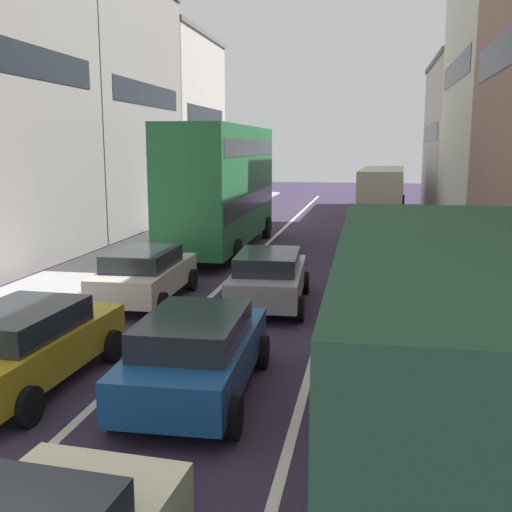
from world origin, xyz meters
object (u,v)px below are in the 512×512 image
(removalist_box_truck, at_px, (466,391))
(bus_mid_queue_primary, at_px, (222,182))
(sedan_left_lane_third, at_px, (145,274))
(sedan_right_lane_behind_truck, at_px, (407,313))
(wagon_right_lane_far, at_px, (396,262))
(bus_far_queue_secondary, at_px, (382,187))
(sedan_centre_lane_second, at_px, (196,352))
(wagon_left_lane_second, at_px, (26,344))
(hatchback_centre_lane_third, at_px, (269,277))

(removalist_box_truck, relative_size, bus_mid_queue_primary, 0.73)
(sedan_left_lane_third, distance_m, sedan_right_lane_behind_truck, 7.46)
(wagon_right_lane_far, height_order, bus_far_queue_secondary, bus_far_queue_secondary)
(sedan_centre_lane_second, distance_m, bus_far_queue_secondary, 29.35)
(sedan_centre_lane_second, height_order, wagon_left_lane_second, same)
(hatchback_centre_lane_third, xyz_separation_m, sedan_right_lane_behind_truck, (3.48, -3.03, 0.00))
(wagon_left_lane_second, relative_size, sedan_left_lane_third, 1.00)
(wagon_left_lane_second, height_order, bus_mid_queue_primary, bus_mid_queue_primary)
(sedan_left_lane_third, distance_m, bus_far_queue_secondary, 24.17)
(hatchback_centre_lane_third, distance_m, sedan_left_lane_third, 3.45)
(wagon_right_lane_far, bearing_deg, bus_far_queue_secondary, -1.58)
(sedan_centre_lane_second, xyz_separation_m, sedan_right_lane_behind_truck, (3.69, 3.16, 0.00))
(sedan_centre_lane_second, distance_m, sedan_left_lane_third, 6.76)
(sedan_left_lane_third, bearing_deg, hatchback_centre_lane_third, -87.74)
(sedan_left_lane_third, relative_size, bus_far_queue_secondary, 0.41)
(sedan_right_lane_behind_truck, relative_size, wagon_right_lane_far, 1.01)
(removalist_box_truck, relative_size, bus_far_queue_secondary, 0.73)
(hatchback_centre_lane_third, bearing_deg, wagon_left_lane_second, 148.81)
(hatchback_centre_lane_third, relative_size, bus_far_queue_secondary, 0.41)
(sedan_centre_lane_second, height_order, bus_mid_queue_primary, bus_mid_queue_primary)
(sedan_right_lane_behind_truck, relative_size, bus_far_queue_secondary, 0.41)
(wagon_right_lane_far, xyz_separation_m, bus_far_queue_secondary, (-0.12, 20.07, 0.96))
(sedan_left_lane_third, bearing_deg, sedan_right_lane_behind_truck, -113.74)
(sedan_centre_lane_second, relative_size, sedan_left_lane_third, 1.00)
(wagon_left_lane_second, height_order, sedan_right_lane_behind_truck, same)
(wagon_right_lane_far, xyz_separation_m, bus_mid_queue_primary, (-6.80, 5.42, 2.03))
(wagon_left_lane_second, bearing_deg, sedan_right_lane_behind_truck, -62.44)
(hatchback_centre_lane_third, distance_m, wagon_right_lane_far, 4.49)
(wagon_left_lane_second, relative_size, wagon_right_lane_far, 1.00)
(hatchback_centre_lane_third, xyz_separation_m, wagon_right_lane_far, (3.46, 2.86, 0.00))
(bus_far_queue_secondary, bearing_deg, sedan_left_lane_third, 166.47)
(wagon_right_lane_far, distance_m, bus_mid_queue_primary, 8.93)
(bus_mid_queue_primary, bearing_deg, sedan_centre_lane_second, -168.38)
(hatchback_centre_lane_third, xyz_separation_m, bus_far_queue_secondary, (3.35, 22.93, 0.96))
(sedan_centre_lane_second, height_order, sedan_left_lane_third, same)
(wagon_left_lane_second, xyz_separation_m, sedan_left_lane_third, (-0.10, 6.10, 0.00))
(wagon_right_lane_far, bearing_deg, hatchback_centre_lane_third, 127.66)
(hatchback_centre_lane_third, relative_size, bus_mid_queue_primary, 0.42)
(removalist_box_truck, relative_size, sedan_right_lane_behind_truck, 1.76)
(sedan_right_lane_behind_truck, xyz_separation_m, bus_mid_queue_primary, (-6.81, 11.31, 2.03))
(sedan_left_lane_third, bearing_deg, bus_mid_queue_primary, -2.50)
(removalist_box_truck, distance_m, wagon_left_lane_second, 7.92)
(sedan_centre_lane_second, bearing_deg, bus_mid_queue_primary, 10.46)
(sedan_centre_lane_second, relative_size, wagon_right_lane_far, 1.00)
(wagon_left_lane_second, relative_size, bus_mid_queue_primary, 0.41)
(sedan_left_lane_third, height_order, bus_mid_queue_primary, bus_mid_queue_primary)
(removalist_box_truck, xyz_separation_m, sedan_centre_lane_second, (-3.82, 3.80, -1.18))
(bus_mid_queue_primary, bearing_deg, hatchback_centre_lane_third, -158.61)
(hatchback_centre_lane_third, distance_m, bus_mid_queue_primary, 9.16)
(removalist_box_truck, height_order, wagon_right_lane_far, removalist_box_truck)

